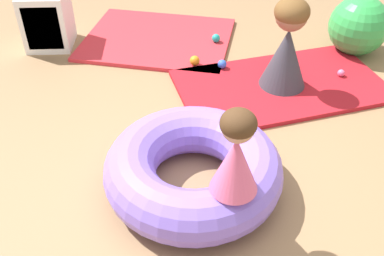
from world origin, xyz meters
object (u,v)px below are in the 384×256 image
Objects in this scene: inflatable_cushion at (193,169)px; adult_seated at (287,45)px; play_ball_teal at (216,38)px; play_ball_orange at (195,61)px; storage_cube at (47,20)px; child_in_pink at (236,153)px; play_ball_pink at (341,73)px; play_ball_blue at (222,64)px; exercise_ball_large at (359,26)px.

adult_seated is at bearing 54.90° from inflatable_cushion.
play_ball_teal is (-0.52, 0.82, -0.34)m from adult_seated.
play_ball_orange is 0.17× the size of storage_cube.
child_in_pink reaches higher than play_ball_pink.
play_ball_blue is 0.15× the size of exercise_ball_large.
inflatable_cushion reaches higher than play_ball_pink.
adult_seated is 9.27× the size of play_ball_teal.
child_in_pink reaches higher than storage_cube.
exercise_ball_large is (0.28, 0.51, 0.21)m from play_ball_pink.
exercise_ball_large is at bearing 9.06° from play_ball_orange.
inflatable_cushion is 1.48× the size of adult_seated.
play_ball_orange is (-0.13, 1.90, -0.52)m from child_in_pink.
play_ball_orange is at bearing 87.00° from inflatable_cushion.
play_ball_pink is at bearing -119.08° from exercise_ball_large.
play_ball_teal is 0.52m from play_ball_blue.
adult_seated reaches higher than inflatable_cushion.
exercise_ball_large reaches higher than play_ball_teal.
inflatable_cushion is at bearing 150.81° from adult_seated.
play_ball_teal is 1.40m from exercise_ball_large.
adult_seated is 2.39m from storage_cube.
play_ball_blue is (0.34, 1.49, -0.09)m from inflatable_cushion.
inflatable_cushion reaches higher than play_ball_orange.
play_ball_teal is 1.33× the size of play_ball_pink.
play_ball_orange is 1.11× the size of play_ball_blue.
exercise_ball_large is (1.69, 1.81, 0.12)m from inflatable_cushion.
play_ball_blue is (-0.50, 0.29, -0.34)m from adult_seated.
inflatable_cushion is 1.48m from adult_seated.
child_in_pink is at bearing -93.80° from play_ball_blue.
adult_seated reaches higher than play_ball_orange.
play_ball_teal is 1.71m from storage_cube.
play_ball_orange is at bearing 124.68° from child_in_pink.
play_ball_blue is (0.01, -0.52, -0.00)m from play_ball_teal.
play_ball_teal is 0.92× the size of play_ball_orange.
play_ball_orange is 0.26m from play_ball_blue.
child_in_pink is 6.34× the size of play_ball_teal.
play_ball_teal is at bearing -2.22° from storage_cube.
storage_cube is at bearing 74.15° from adult_seated.
inflatable_cushion is 2.17× the size of child_in_pink.
play_ball_teal is at bearing 91.52° from play_ball_blue.
play_ball_pink is at bearing 84.76° from child_in_pink.
child_in_pink is at bearing 163.74° from adult_seated.
play_ball_blue is 1.82m from storage_cube.
storage_cube is at bearing 153.97° from child_in_pink.
play_ball_orange is (0.08, 1.56, -0.08)m from inflatable_cushion.
storage_cube is (-1.45, 0.52, 0.19)m from play_ball_orange.
play_ball_blue is at bearing 77.30° from inflatable_cushion.
play_ball_orange is (-0.76, 0.36, -0.34)m from adult_seated.
play_ball_orange reaches higher than play_ball_teal.
play_ball_orange reaches higher than play_ball_blue.
play_ball_blue is at bearing -88.48° from play_ball_teal.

